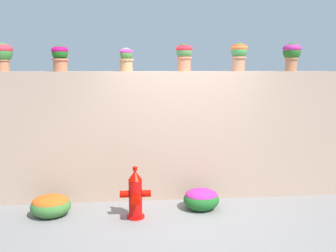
% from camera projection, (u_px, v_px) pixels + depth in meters
% --- Properties ---
extents(ground_plane, '(24.00, 24.00, 0.00)m').
position_uv_depth(ground_plane, '(190.00, 222.00, 5.27)').
color(ground_plane, gray).
extents(stone_wall, '(6.35, 0.42, 2.10)m').
position_uv_depth(stone_wall, '(181.00, 135.00, 6.20)').
color(stone_wall, tan).
rests_on(stone_wall, ground).
extents(potted_plant_0, '(0.33, 0.33, 0.44)m').
position_uv_depth(potted_plant_0, '(2.00, 53.00, 5.76)').
color(potted_plant_0, '#C07550').
rests_on(potted_plant_0, stone_wall).
extents(potted_plant_1, '(0.26, 0.26, 0.41)m').
position_uv_depth(potted_plant_1, '(60.00, 56.00, 5.81)').
color(potted_plant_1, '#C3704C').
rests_on(potted_plant_1, stone_wall).
extents(potted_plant_2, '(0.23, 0.23, 0.37)m').
position_uv_depth(potted_plant_2, '(126.00, 58.00, 5.88)').
color(potted_plant_2, tan).
rests_on(potted_plant_2, stone_wall).
extents(potted_plant_3, '(0.27, 0.27, 0.44)m').
position_uv_depth(potted_plant_3, '(184.00, 54.00, 6.00)').
color(potted_plant_3, '#BF6B4B').
rests_on(potted_plant_3, stone_wall).
extents(potted_plant_4, '(0.28, 0.28, 0.46)m').
position_uv_depth(potted_plant_4, '(239.00, 54.00, 6.04)').
color(potted_plant_4, '#AE7355').
rests_on(potted_plant_4, stone_wall).
extents(potted_plant_5, '(0.31, 0.31, 0.46)m').
position_uv_depth(potted_plant_5, '(292.00, 53.00, 6.17)').
color(potted_plant_5, '#B4734B').
rests_on(potted_plant_5, stone_wall).
extents(fire_hydrant, '(0.45, 0.37, 0.76)m').
position_uv_depth(fire_hydrant, '(135.00, 195.00, 5.36)').
color(fire_hydrant, red).
rests_on(fire_hydrant, ground).
extents(flower_bush_left, '(0.59, 0.53, 0.33)m').
position_uv_depth(flower_bush_left, '(51.00, 205.00, 5.47)').
color(flower_bush_left, '#3C7331').
rests_on(flower_bush_left, ground).
extents(flower_bush_right, '(0.55, 0.50, 0.33)m').
position_uv_depth(flower_bush_right, '(201.00, 198.00, 5.72)').
color(flower_bush_right, '#1E6324').
rests_on(flower_bush_right, ground).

